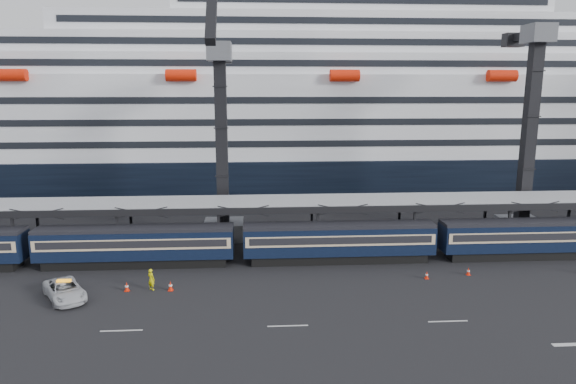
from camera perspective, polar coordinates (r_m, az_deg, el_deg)
name	(u,v)px	position (r m, az deg, el deg)	size (l,w,h in m)	color
ground	(454,299)	(45.38, 17.94, -11.26)	(260.00, 260.00, 0.00)	black
train	(372,240)	(52.31, 9.32, -5.25)	(133.05, 3.00, 4.05)	black
canopy	(407,201)	(56.48, 13.13, -0.96)	(130.00, 6.25, 5.53)	gray
cruise_ship	(347,118)	(86.26, 6.55, 8.21)	(214.09, 28.84, 34.00)	black
crane_dark_near	(221,136)	(57.75, -7.43, 6.22)	(4.50, 17.75, 35.08)	#52545A
crane_dark_mid	(532,122)	(64.55, 25.49, 7.03)	(4.50, 18.24, 39.64)	#52545A
pickup_truck	(65,290)	(46.77, -23.56, -9.98)	(2.53, 5.49, 1.53)	silver
worker	(151,279)	(46.30, -14.96, -9.36)	(0.69, 0.45, 1.90)	#D8D10B
traffic_cone_b	(127,286)	(46.82, -17.49, -9.98)	(0.41, 0.41, 0.83)	red
traffic_cone_c	(170,286)	(45.95, -12.93, -10.12)	(0.43, 0.43, 0.87)	red
traffic_cone_d	(427,275)	(49.12, 15.16, -8.89)	(0.36, 0.36, 0.72)	red
traffic_cone_e	(468,271)	(51.21, 19.41, -8.30)	(0.36, 0.36, 0.73)	red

